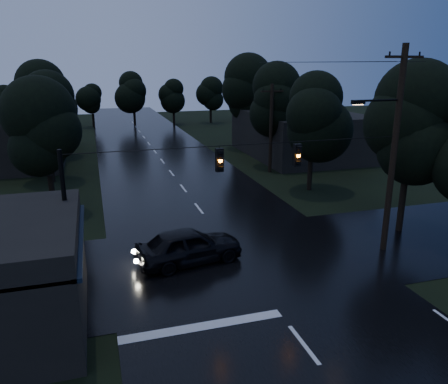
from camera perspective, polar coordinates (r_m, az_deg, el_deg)
main_road at (r=37.97m, az=-6.86°, el=2.44°), size 12.00×120.00×0.02m
cross_street at (r=21.39m, az=1.81°, el=-8.78°), size 60.00×9.00×0.02m
building_far_right at (r=45.64m, az=9.82°, el=7.49°), size 10.00×14.00×4.40m
building_far_left at (r=47.44m, az=-26.23°, el=6.75°), size 10.00×16.00×5.00m
utility_pole_main at (r=22.38m, az=21.17°, el=5.42°), size 3.50×0.30×10.00m
utility_pole_far at (r=37.64m, az=6.15°, el=8.36°), size 2.00×0.30×7.50m
anchor_pole_left at (r=18.42m, az=-19.80°, el=-3.96°), size 0.18×0.18×6.00m
span_signals at (r=19.00m, az=4.51°, el=4.64°), size 15.00×0.37×1.12m
tree_corner_near at (r=25.43m, az=23.28°, el=8.08°), size 4.48×4.48×9.44m
tree_left_a at (r=28.73m, az=-22.37°, el=7.48°), size 3.92×3.92×8.26m
tree_left_b at (r=36.65m, az=-22.33°, el=9.77°), size 4.20×4.20×8.85m
tree_left_c at (r=46.60m, az=-22.10°, el=11.43°), size 4.48×4.48×9.44m
tree_right_a at (r=32.35m, az=11.58°, el=9.91°), size 4.20×4.20×8.85m
tree_right_b at (r=39.75m, az=6.88°, el=11.83°), size 4.48×4.48×9.44m
tree_right_c at (r=49.23m, az=2.81°, el=13.23°), size 4.76×4.76×10.03m
car at (r=20.79m, az=-4.56°, el=-7.01°), size 5.30×2.84×1.71m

